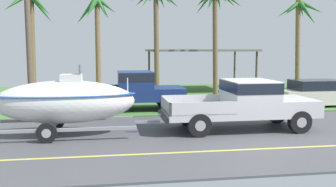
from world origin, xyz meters
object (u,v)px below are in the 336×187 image
object	(u,v)px
palm_tree_near_right	(300,19)
palm_tree_mid	(96,19)
boat_on_trailer	(64,101)
parked_sedan_near	(319,94)
parked_pickup_background	(134,89)
carport_awning	(200,51)
utility_pole	(27,13)
palm_tree_near_left	(156,7)
palm_tree_far_right	(30,16)
palm_tree_far_left	(216,9)
pickup_truck_towing	(248,102)

from	to	relation	value
palm_tree_near_right	palm_tree_mid	distance (m)	14.81
boat_on_trailer	parked_sedan_near	xyz separation A→B (m)	(12.20, 4.61, -0.50)
parked_pickup_background	palm_tree_near_right	world-z (taller)	palm_tree_near_right
carport_awning	palm_tree_near_right	world-z (taller)	palm_tree_near_right
boat_on_trailer	utility_pole	size ratio (longest dim) A/B	0.69
palm_tree_near_left	palm_tree_far_right	distance (m)	7.39
palm_tree_near_left	palm_tree_mid	xyz separation A→B (m)	(-3.62, 0.41, -0.71)
palm_tree_far_left	utility_pole	distance (m)	10.99
boat_on_trailer	carport_awning	distance (m)	14.53
palm_tree_far_right	utility_pole	bearing A→B (deg)	-79.92
palm_tree_near_left	palm_tree_near_right	world-z (taller)	palm_tree_near_left
palm_tree_near_right	palm_tree_far_left	xyz separation A→B (m)	(-7.44, -3.76, 0.21)
parked_sedan_near	palm_tree_mid	size ratio (longest dim) A/B	0.70
boat_on_trailer	parked_sedan_near	size ratio (longest dim) A/B	1.35
parked_sedan_near	palm_tree_near_right	size ratio (longest dim) A/B	0.66
palm_tree_near_left	palm_tree_far_right	xyz separation A→B (m)	(-7.36, 0.34, -0.62)
parked_pickup_background	utility_pole	size ratio (longest dim) A/B	0.65
pickup_truck_towing	palm_tree_near_left	xyz separation A→B (m)	(-2.18, 9.66, 4.46)
pickup_truck_towing	palm_tree_near_left	distance (m)	10.86
palm_tree_near_left	boat_on_trailer	bearing A→B (deg)	-114.46
parked_pickup_background	utility_pole	xyz separation A→B (m)	(-4.62, -0.58, 3.43)
parked_sedan_near	palm_tree_mid	xyz separation A→B (m)	(-11.42, 5.46, 4.10)
parked_pickup_background	palm_tree_far_right	bearing A→B (deg)	136.98
palm_tree_near_left	palm_tree_far_left	world-z (taller)	palm_tree_near_left
parked_pickup_background	palm_tree_near_left	world-z (taller)	palm_tree_near_left
carport_awning	palm_tree_near_left	bearing A→B (deg)	-142.47
pickup_truck_towing	utility_pole	world-z (taller)	utility_pole
pickup_truck_towing	palm_tree_far_right	size ratio (longest dim) A/B	0.88
boat_on_trailer	carport_awning	size ratio (longest dim) A/B	0.84
palm_tree_mid	utility_pole	world-z (taller)	utility_pole
carport_awning	palm_tree_far_left	distance (m)	4.11
pickup_truck_towing	palm_tree_far_right	world-z (taller)	palm_tree_far_right
palm_tree_near_right	palm_tree_far_right	world-z (taller)	palm_tree_near_right
palm_tree_near_right	parked_sedan_near	bearing A→B (deg)	-111.07
parked_pickup_background	pickup_truck_towing	bearing A→B (deg)	-50.61
boat_on_trailer	palm_tree_far_right	world-z (taller)	palm_tree_far_right
parked_sedan_near	palm_tree_near_right	world-z (taller)	palm_tree_near_right
palm_tree_near_left	palm_tree_far_left	distance (m)	3.57
palm_tree_far_left	utility_pole	bearing A→B (deg)	-153.69
parked_sedan_near	carport_awning	world-z (taller)	carport_awning
boat_on_trailer	palm_tree_mid	xyz separation A→B (m)	(0.78, 10.07, 3.60)
pickup_truck_towing	palm_tree_near_right	world-z (taller)	palm_tree_near_right
parked_pickup_background	parked_sedan_near	distance (m)	9.51
palm_tree_near_left	palm_tree_mid	world-z (taller)	palm_tree_near_left
parked_sedan_near	palm_tree_near_left	world-z (taller)	palm_tree_near_left
parked_pickup_background	palm_tree_far_right	world-z (taller)	palm_tree_far_right
boat_on_trailer	palm_tree_far_right	distance (m)	11.06
parked_sedan_near	palm_tree_near_right	xyz separation A→B (m)	(3.14, 8.15, 4.48)
parked_pickup_background	palm_tree_mid	distance (m)	6.80
palm_tree_near_right	utility_pole	xyz separation A→B (m)	(-17.26, -8.62, -0.67)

